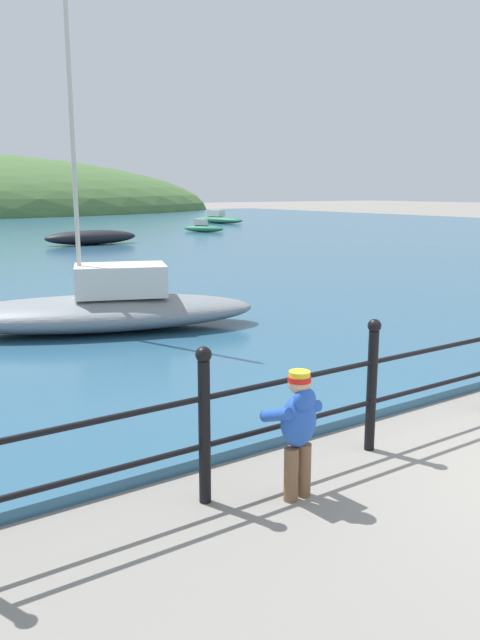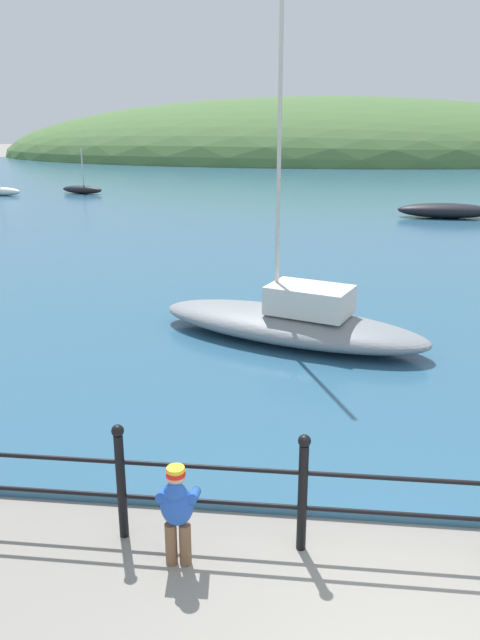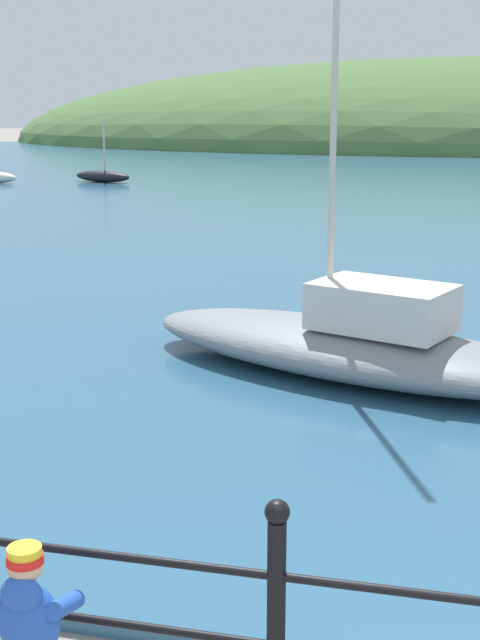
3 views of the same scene
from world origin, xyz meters
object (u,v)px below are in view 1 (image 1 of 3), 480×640
object	(u,v)px
boat_green_fishing	(101,308)
boat_twin_mast	(219,219)
boat_red_dinghy	(91,237)
boat_blue_hull	(203,228)
child_in_coat	(298,423)

from	to	relation	value
boat_green_fishing	boat_twin_mast	distance (m)	32.86
boat_red_dinghy	boat_blue_hull	size ratio (longest dim) A/B	1.68
child_in_coat	boat_red_dinghy	distance (m)	22.42
child_in_coat	boat_blue_hull	xyz separation A→B (m)	(14.39, 25.57, -0.28)
boat_blue_hull	boat_red_dinghy	bearing A→B (deg)	-152.13
boat_green_fishing	boat_red_dinghy	bearing A→B (deg)	69.62
boat_green_fishing	child_in_coat	bearing A→B (deg)	-97.84
boat_red_dinghy	boat_green_fishing	distance (m)	16.48
child_in_coat	boat_green_fishing	distance (m)	6.05
boat_green_fishing	boat_twin_mast	bearing A→B (deg)	54.54
boat_twin_mast	boat_blue_hull	bearing A→B (deg)	-127.45
boat_red_dinghy	boat_green_fishing	bearing A→B (deg)	-110.38
boat_green_fishing	boat_blue_hull	distance (m)	23.82
boat_red_dinghy	boat_twin_mast	world-z (taller)	boat_twin_mast
child_in_coat	boat_twin_mast	distance (m)	38.31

